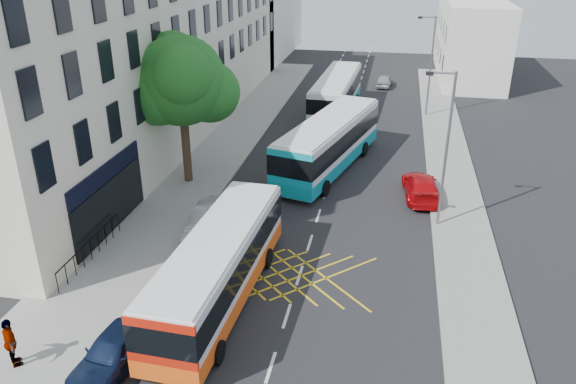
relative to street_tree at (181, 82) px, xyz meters
The scene contains 19 objects.
ground 18.33m from the street_tree, 60.38° to the right, with size 120.00×120.00×0.00m, color black.
pavement_left 6.22m from the street_tree, 73.47° to the left, with size 5.00×70.00×0.15m, color gray.
pavement_right 17.17m from the street_tree, ahead, with size 3.00×70.00×0.15m, color gray.
terrace_main 11.00m from the street_tree, 119.95° to the left, with size 8.30×45.00×13.50m.
terrace_far 40.43m from the street_tree, 97.81° to the left, with size 8.00×20.00×10.00m, color silver.
building_right 38.43m from the street_tree, 59.43° to the left, with size 6.00×18.00×8.00m, color silver.
street_tree is the anchor object (origin of this frame).
lamp_near 15.10m from the street_tree, 11.40° to the right, with size 1.45×0.15×8.00m.
lamp_far 22.57m from the street_tree, 49.19° to the left, with size 1.45×0.15×8.00m.
railings 11.22m from the street_tree, 97.02° to the right, with size 0.08×5.60×1.14m, color black, non-canonical shape.
bus_near 13.51m from the street_tree, 63.98° to the right, with size 3.08×10.97×3.05m.
bus_mid 10.11m from the street_tree, 25.19° to the left, with size 5.67×12.32×3.38m.
bus_far 18.33m from the street_tree, 65.81° to the left, with size 3.35×11.93×3.32m.
parked_car_blue 17.13m from the street_tree, 78.88° to the right, with size 1.65×4.11×1.40m, color #0D1835.
parked_car_silver 8.96m from the street_tree, 60.49° to the right, with size 1.66×4.75×1.56m, color #929499.
red_hatchback 15.10m from the street_tree, ahead, with size 1.89×4.66×1.35m, color red.
distant_car_grey 30.13m from the street_tree, 77.49° to the left, with size 1.98×4.30×1.19m, color #474B4F.
distant_car_silver 29.40m from the street_tree, 67.56° to the left, with size 1.41×3.51×1.20m, color #9FA2A7.
pedestrian_far 17.47m from the street_tree, 91.03° to the right, with size 1.12×0.47×1.91m, color gray.
Camera 1 is at (3.52, -15.04, 13.92)m, focal length 35.00 mm.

